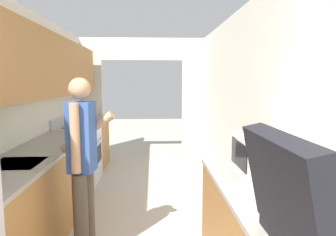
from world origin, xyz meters
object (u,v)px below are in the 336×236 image
at_px(range_oven, 79,154).
at_px(suitcase, 321,220).
at_px(book_stack, 282,191).
at_px(person, 82,164).
at_px(knife, 82,122).
at_px(microwave, 263,154).

height_order(range_oven, suitcase, suitcase).
bearing_deg(range_oven, book_stack, -56.70).
bearing_deg(person, knife, 20.31).
relative_size(microwave, knife, 1.56).
bearing_deg(book_stack, range_oven, 123.30).
bearing_deg(knife, person, -61.28).
xyz_separation_m(person, knife, (-0.60, 2.59, 0.03)).
height_order(range_oven, book_stack, range_oven).
xyz_separation_m(book_stack, knife, (-2.02, 3.49, -0.04)).
xyz_separation_m(suitcase, knife, (-1.91, 4.09, -0.15)).
distance_m(person, suitcase, 2.00).
relative_size(suitcase, knife, 2.08).
bearing_deg(range_oven, microwave, -50.46).
height_order(person, knife, person).
bearing_deg(book_stack, suitcase, -99.98).
bearing_deg(range_oven, suitcase, -62.60).
bearing_deg(suitcase, person, 131.07).
bearing_deg(knife, range_oven, -70.13).
relative_size(range_oven, knife, 3.40).
bearing_deg(suitcase, book_stack, 80.02).
distance_m(suitcase, microwave, 1.15).
distance_m(book_stack, knife, 4.03).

